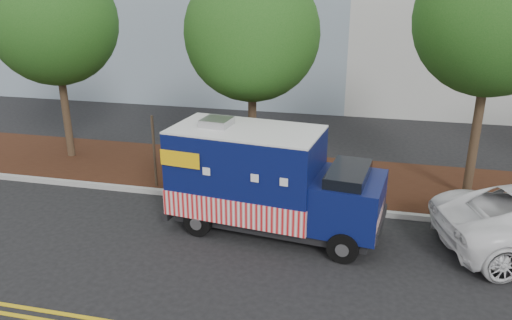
# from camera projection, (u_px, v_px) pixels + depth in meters

# --- Properties ---
(ground) EXTENTS (120.00, 120.00, 0.00)m
(ground) POSITION_uv_depth(u_px,v_px,m) (239.00, 225.00, 13.34)
(ground) COLOR black
(ground) RESTS_ON ground
(curb) EXTENTS (120.00, 0.18, 0.15)m
(curb) POSITION_uv_depth(u_px,v_px,m) (251.00, 201.00, 14.60)
(curb) COLOR #9E9E99
(curb) RESTS_ON ground
(mulch_strip) EXTENTS (120.00, 4.00, 0.15)m
(mulch_strip) POSITION_uv_depth(u_px,v_px,m) (266.00, 175.00, 16.52)
(mulch_strip) COLOR black
(mulch_strip) RESTS_ON ground
(tree_a) EXTENTS (4.19, 4.19, 6.94)m
(tree_a) POSITION_uv_depth(u_px,v_px,m) (54.00, 22.00, 16.55)
(tree_a) COLOR #38281C
(tree_a) RESTS_ON ground
(tree_b) EXTENTS (4.04, 4.04, 6.70)m
(tree_b) POSITION_uv_depth(u_px,v_px,m) (252.00, 34.00, 14.70)
(tree_b) COLOR #38281C
(tree_b) RESTS_ON ground
(tree_c) EXTENTS (4.14, 4.14, 7.29)m
(tree_c) POSITION_uv_depth(u_px,v_px,m) (494.00, 19.00, 13.07)
(tree_c) COLOR #38281C
(tree_c) RESTS_ON ground
(sign_post) EXTENTS (0.06, 0.06, 2.40)m
(sign_post) POSITION_uv_depth(u_px,v_px,m) (154.00, 154.00, 15.10)
(sign_post) COLOR #473828
(sign_post) RESTS_ON ground
(food_truck) EXTENTS (5.66, 2.68, 2.88)m
(food_truck) POSITION_uv_depth(u_px,v_px,m) (264.00, 183.00, 12.68)
(food_truck) COLOR black
(food_truck) RESTS_ON ground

